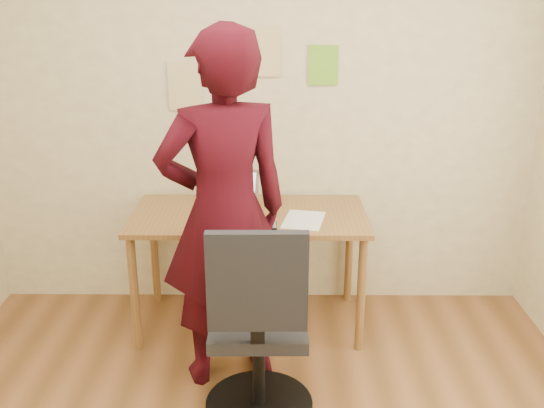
{
  "coord_description": "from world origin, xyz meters",
  "views": [
    {
      "loc": [
        0.1,
        -2.02,
        1.99
      ],
      "look_at": [
        0.08,
        0.95,
        0.95
      ],
      "focal_mm": 40.0,
      "sensor_mm": 36.0,
      "label": 1
    }
  ],
  "objects_px": {
    "person": "(224,214)",
    "office_chair": "(258,338)",
    "laptop": "(229,202)",
    "phone": "(272,225)",
    "desk": "(249,227)"
  },
  "relations": [
    {
      "from": "person",
      "to": "office_chair",
      "type": "bearing_deg",
      "value": 96.82
    },
    {
      "from": "laptop",
      "to": "phone",
      "type": "xyz_separation_m",
      "value": [
        0.26,
        -0.28,
        -0.05
      ]
    },
    {
      "from": "office_chair",
      "to": "person",
      "type": "relative_size",
      "value": 0.56
    },
    {
      "from": "laptop",
      "to": "person",
      "type": "height_order",
      "value": "person"
    },
    {
      "from": "laptop",
      "to": "phone",
      "type": "height_order",
      "value": "laptop"
    },
    {
      "from": "desk",
      "to": "phone",
      "type": "relative_size",
      "value": 11.67
    },
    {
      "from": "desk",
      "to": "office_chair",
      "type": "bearing_deg",
      "value": -85.01
    },
    {
      "from": "laptop",
      "to": "office_chair",
      "type": "bearing_deg",
      "value": -63.19
    },
    {
      "from": "office_chair",
      "to": "person",
      "type": "distance_m",
      "value": 0.64
    },
    {
      "from": "desk",
      "to": "laptop",
      "type": "relative_size",
      "value": 3.64
    },
    {
      "from": "desk",
      "to": "phone",
      "type": "distance_m",
      "value": 0.27
    },
    {
      "from": "phone",
      "to": "desk",
      "type": "bearing_deg",
      "value": 121.89
    },
    {
      "from": "phone",
      "to": "person",
      "type": "relative_size",
      "value": 0.06
    },
    {
      "from": "desk",
      "to": "laptop",
      "type": "xyz_separation_m",
      "value": [
        -0.13,
        0.07,
        0.14
      ]
    },
    {
      "from": "laptop",
      "to": "office_chair",
      "type": "relative_size",
      "value": 0.37
    }
  ]
}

